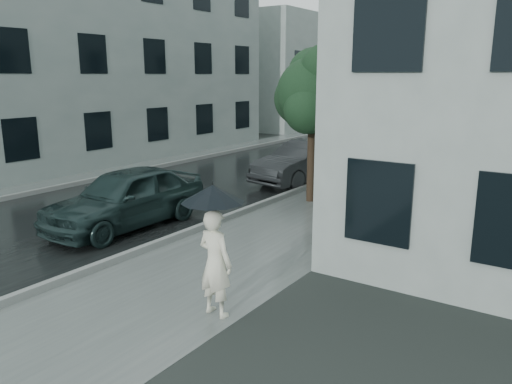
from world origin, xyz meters
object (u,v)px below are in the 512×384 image
Objects in this scene: pedestrian at (215,263)px; lamp_post at (343,96)px; car_near at (126,197)px; street_tree at (314,93)px; car_far at (305,162)px.

pedestrian is 0.33× the size of lamp_post.
car_near is at bearing -95.89° from lamp_post.
car_near is (-2.64, -5.07, -2.51)m from street_tree.
lamp_post reaches higher than street_tree.
lamp_post reaches higher than pedestrian.
street_tree reaches higher than car_near.
lamp_post is at bearing 37.37° from car_far.
lamp_post is at bearing -70.22° from pedestrian.
lamp_post is 2.66m from car_far.
pedestrian is 10.60m from car_far.
car_near is 7.46m from car_far.
pedestrian reaches higher than car_far.
pedestrian is 11.04m from lamp_post.
pedestrian is 5.53m from car_near.
street_tree reaches higher than car_far.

